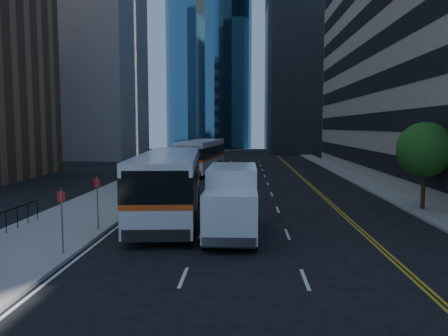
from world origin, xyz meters
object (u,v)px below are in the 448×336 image
at_px(bus_front, 170,182).
at_px(bus_rear, 201,155).
at_px(street_tree, 425,150).
at_px(box_truck, 232,200).

bearing_deg(bus_front, bus_rear, 86.54).
distance_m(street_tree, box_truck, 12.82).
xyz_separation_m(street_tree, box_truck, (-11.07, -6.15, -2.00)).
distance_m(bus_front, bus_rear, 23.38).
bearing_deg(bus_front, box_truck, -52.87).
distance_m(street_tree, bus_rear, 26.10).
bearing_deg(bus_rear, street_tree, -48.58).
relative_size(bus_front, box_truck, 2.14).
bearing_deg(street_tree, bus_rear, 125.75).
relative_size(bus_rear, box_truck, 2.11).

